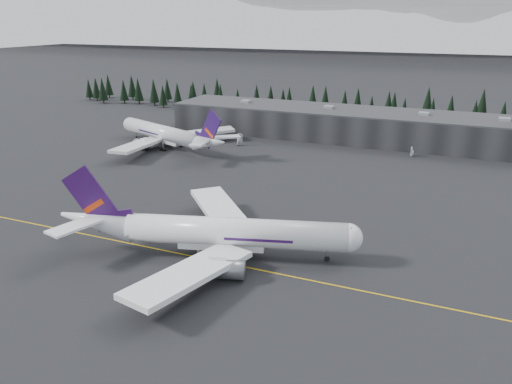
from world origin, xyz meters
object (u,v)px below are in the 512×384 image
at_px(gse_vehicle_a, 240,144).
at_px(gse_vehicle_b, 412,155).
at_px(jet_parked, 170,135).
at_px(terminal, 350,124).
at_px(jet_main, 209,232).

height_order(gse_vehicle_a, gse_vehicle_b, gse_vehicle_a).
bearing_deg(gse_vehicle_b, gse_vehicle_a, -88.47).
bearing_deg(jet_parked, terminal, -122.90).
distance_m(terminal, jet_parked, 78.02).
bearing_deg(jet_parked, gse_vehicle_b, -143.19).
bearing_deg(gse_vehicle_b, terminal, -131.93).
relative_size(gse_vehicle_a, gse_vehicle_b, 1.33).
relative_size(jet_parked, gse_vehicle_a, 12.43).
xyz_separation_m(terminal, jet_main, (-2.90, -124.72, -0.63)).
height_order(terminal, jet_parked, jet_parked).
distance_m(jet_parked, gse_vehicle_a, 28.91).
height_order(jet_parked, gse_vehicle_a, jet_parked).
xyz_separation_m(gse_vehicle_a, gse_vehicle_b, (68.05, 10.35, -0.05)).
bearing_deg(gse_vehicle_a, jet_parked, -173.70).
height_order(jet_main, jet_parked, jet_main).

